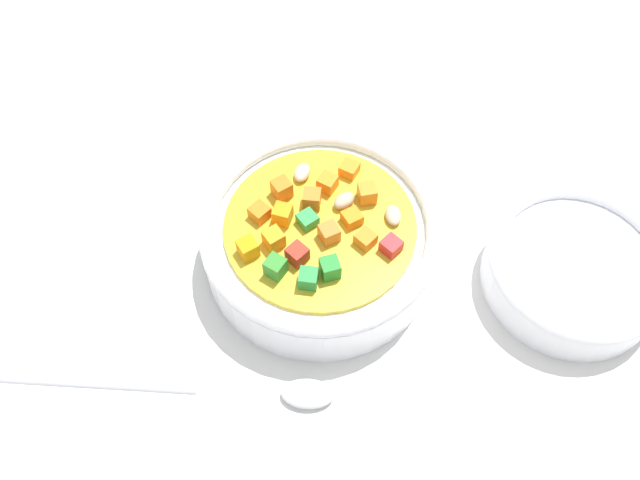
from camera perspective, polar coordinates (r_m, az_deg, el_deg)
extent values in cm
cube|color=silver|center=(51.72, 0.00, -2.01)|extent=(140.00, 140.00, 2.00)
cylinder|color=white|center=(49.14, 0.00, -0.25)|extent=(16.98, 16.98, 4.02)
torus|color=white|center=(47.17, 0.00, 1.25)|extent=(17.08, 17.08, 1.11)
cylinder|color=gold|center=(47.28, 0.00, 1.16)|extent=(13.62, 13.62, 0.40)
cube|color=#21822A|center=(44.49, 0.85, -2.39)|extent=(1.63, 1.63, 1.39)
cube|color=orange|center=(45.82, -3.94, 0.09)|extent=(1.72, 1.72, 1.30)
cube|color=orange|center=(46.04, 3.87, 0.10)|extent=(1.69, 1.69, 0.93)
cube|color=#33892C|center=(44.59, -3.79, -2.30)|extent=(1.59, 1.59, 1.45)
cube|color=orange|center=(47.94, 4.01, 3.95)|extent=(1.57, 1.57, 1.36)
cube|color=orange|center=(48.12, -3.26, 4.36)|extent=(1.72, 1.72, 1.41)
ellipsoid|color=#D1B78F|center=(47.74, 2.05, 3.34)|extent=(2.01, 1.93, 0.93)
cube|color=orange|center=(47.60, -0.69, 3.52)|extent=(1.28, 1.28, 1.29)
cube|color=#238538|center=(44.25, -1.25, -3.23)|extent=(1.25, 1.25, 1.18)
ellipsoid|color=beige|center=(49.33, -1.53, 5.72)|extent=(1.84, 1.32, 0.77)
cube|color=green|center=(46.60, -1.16, 1.27)|extent=(1.72, 1.72, 0.86)
cube|color=orange|center=(45.59, -6.13, -0.70)|extent=(1.72, 1.72, 1.28)
cube|color=orange|center=(46.94, -3.16, 2.28)|extent=(1.36, 1.36, 1.32)
cube|color=orange|center=(47.27, -5.14, 2.32)|extent=(1.69, 1.69, 1.01)
cube|color=orange|center=(48.51, 0.83, 4.83)|extent=(1.57, 1.57, 1.13)
ellipsoid|color=#C6B591|center=(47.41, 6.21, 2.09)|extent=(1.91, 1.47, 0.71)
cube|color=orange|center=(46.02, 0.78, 0.60)|extent=(1.70, 1.70, 1.22)
cube|color=orange|center=(49.49, 2.50, 6.03)|extent=(1.55, 1.55, 0.89)
cube|color=red|center=(45.85, 6.04, -0.50)|extent=(1.70, 1.70, 1.00)
cube|color=orange|center=(46.96, 2.72, 1.88)|extent=(1.71, 1.71, 0.89)
cube|color=red|center=(45.14, -1.94, -1.22)|extent=(1.69, 1.69, 1.24)
cylinder|color=silver|center=(48.73, -18.82, -11.25)|extent=(2.19, 14.26, 0.75)
ellipsoid|color=silver|center=(45.80, -1.07, -12.88)|extent=(2.43, 3.73, 1.02)
cylinder|color=white|center=(51.82, 20.57, -2.57)|extent=(12.71, 12.71, 2.92)
torus|color=white|center=(50.43, 21.15, -1.60)|extent=(12.84, 12.84, 1.02)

